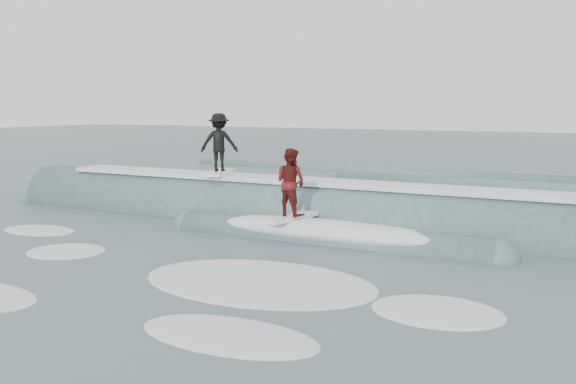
% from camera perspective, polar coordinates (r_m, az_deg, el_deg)
% --- Properties ---
extents(ground, '(160.00, 160.00, 0.00)m').
position_cam_1_polar(ground, '(14.76, -10.05, -6.79)').
color(ground, '#3F585C').
rests_on(ground, ground).
extents(breaking_wave, '(24.49, 4.10, 2.64)m').
position_cam_1_polar(breaking_wave, '(19.87, 1.51, -2.81)').
color(breaking_wave, '#39605E').
rests_on(breaking_wave, ground).
extents(surfer_black, '(1.42, 2.07, 2.01)m').
position_cam_1_polar(surfer_black, '(21.40, -6.14, 4.26)').
color(surfer_black, white).
rests_on(surfer_black, ground).
extents(surfer_red, '(1.04, 2.06, 1.97)m').
position_cam_1_polar(surfer_red, '(17.65, 0.23, 0.62)').
color(surfer_red, white).
rests_on(surfer_red, ground).
extents(whitewater, '(14.60, 6.96, 0.10)m').
position_cam_1_polar(whitewater, '(13.72, -10.29, -7.92)').
color(whitewater, white).
rests_on(whitewater, ground).
extents(far_swells, '(36.87, 8.65, 0.80)m').
position_cam_1_polar(far_swells, '(30.54, 10.12, 0.73)').
color(far_swells, '#39605E').
rests_on(far_swells, ground).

